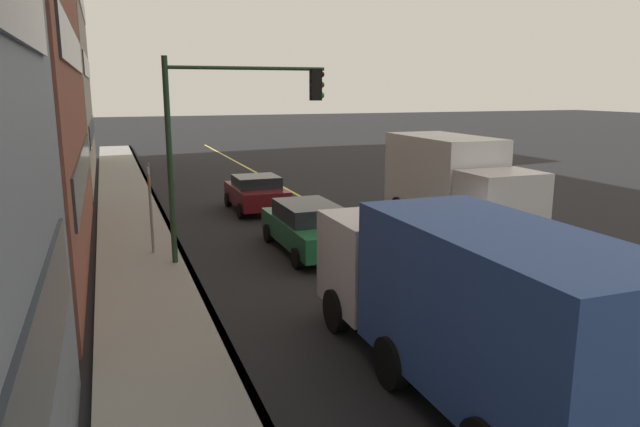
{
  "coord_description": "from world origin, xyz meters",
  "views": [
    {
      "loc": [
        -13.43,
        8.48,
        4.98
      ],
      "look_at": [
        -0.68,
        3.78,
        2.07
      ],
      "focal_mm": 32.68,
      "sensor_mm": 36.0,
      "label": 1
    }
  ],
  "objects_px": {
    "traffic_light_mast": "(231,123)",
    "street_sign_post": "(150,202)",
    "car_green": "(308,227)",
    "car_maroon": "(256,193)",
    "truck_white": "(454,181)",
    "truck_blue": "(463,298)"
  },
  "relations": [
    {
      "from": "truck_blue",
      "to": "traffic_light_mast",
      "type": "distance_m",
      "value": 9.22
    },
    {
      "from": "truck_blue",
      "to": "truck_white",
      "type": "bearing_deg",
      "value": -32.19
    },
    {
      "from": "truck_white",
      "to": "street_sign_post",
      "type": "relative_size",
      "value": 2.36
    },
    {
      "from": "traffic_light_mast",
      "to": "truck_white",
      "type": "bearing_deg",
      "value": -80.85
    },
    {
      "from": "car_maroon",
      "to": "car_green",
      "type": "bearing_deg",
      "value": 179.91
    },
    {
      "from": "car_green",
      "to": "truck_white",
      "type": "xyz_separation_m",
      "value": [
        1.08,
        -5.93,
        0.94
      ]
    },
    {
      "from": "car_green",
      "to": "street_sign_post",
      "type": "distance_m",
      "value": 4.8
    },
    {
      "from": "truck_blue",
      "to": "street_sign_post",
      "type": "relative_size",
      "value": 2.64
    },
    {
      "from": "truck_blue",
      "to": "street_sign_post",
      "type": "distance_m",
      "value": 10.81
    },
    {
      "from": "car_green",
      "to": "street_sign_post",
      "type": "bearing_deg",
      "value": 77.48
    },
    {
      "from": "car_maroon",
      "to": "traffic_light_mast",
      "type": "relative_size",
      "value": 0.66
    },
    {
      "from": "car_maroon",
      "to": "truck_blue",
      "type": "xyz_separation_m",
      "value": [
        -15.55,
        0.37,
        0.84
      ]
    },
    {
      "from": "car_green",
      "to": "car_maroon",
      "type": "bearing_deg",
      "value": -0.09
    },
    {
      "from": "truck_blue",
      "to": "traffic_light_mast",
      "type": "xyz_separation_m",
      "value": [
        8.66,
        1.99,
        2.43
      ]
    },
    {
      "from": "truck_white",
      "to": "traffic_light_mast",
      "type": "xyz_separation_m",
      "value": [
        -1.33,
        8.28,
        2.3
      ]
    },
    {
      "from": "car_green",
      "to": "truck_white",
      "type": "distance_m",
      "value": 6.1
    },
    {
      "from": "truck_white",
      "to": "truck_blue",
      "type": "distance_m",
      "value": 11.81
    },
    {
      "from": "car_green",
      "to": "truck_white",
      "type": "relative_size",
      "value": 0.7
    },
    {
      "from": "car_maroon",
      "to": "truck_white",
      "type": "relative_size",
      "value": 0.57
    },
    {
      "from": "traffic_light_mast",
      "to": "street_sign_post",
      "type": "relative_size",
      "value": 2.05
    },
    {
      "from": "traffic_light_mast",
      "to": "truck_blue",
      "type": "bearing_deg",
      "value": -167.07
    },
    {
      "from": "traffic_light_mast",
      "to": "street_sign_post",
      "type": "distance_m",
      "value": 3.5
    }
  ]
}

